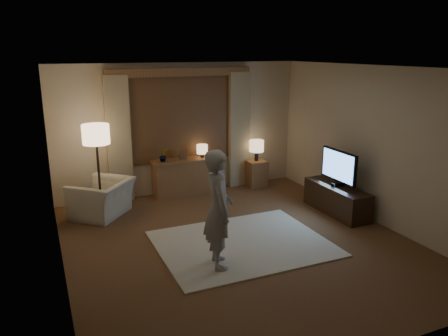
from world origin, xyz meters
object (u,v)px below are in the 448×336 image
armchair (102,199)px  tv_stand (337,199)px  person (218,209)px  sideboard (184,178)px  side_table (256,173)px

armchair → tv_stand: armchair is taller
tv_stand → person: (-2.72, -1.01, 0.57)m
armchair → person: 2.82m
sideboard → armchair: (-1.68, -0.52, -0.03)m
sideboard → armchair: size_ratio=1.23×
armchair → tv_stand: (3.87, -1.52, -0.07)m
armchair → person: size_ratio=0.61×
armchair → person: person is taller
tv_stand → side_table: bearing=106.4°
tv_stand → person: 2.95m
side_table → sideboard: bearing=178.2°
side_table → tv_stand: size_ratio=0.40×
sideboard → side_table: (1.61, -0.05, -0.07)m
sideboard → side_table: size_ratio=2.14×
side_table → person: size_ratio=0.35×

